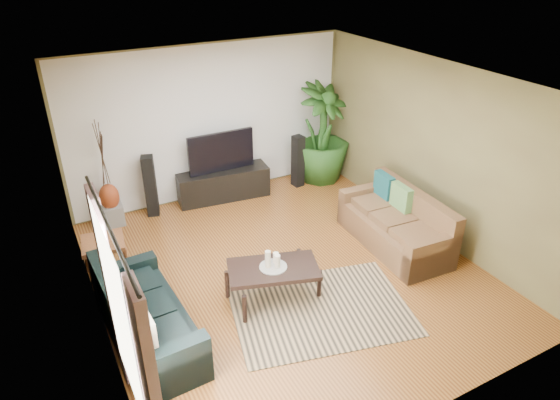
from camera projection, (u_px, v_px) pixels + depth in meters
floor at (287, 271)px, 7.08m from camera, size 5.50×5.50×0.00m
ceiling at (288, 82)px, 5.81m from camera, size 5.50×5.50×0.00m
wall_back at (210, 123)px, 8.58m from camera, size 5.00×0.00×5.00m
wall_front at (441, 312)px, 4.31m from camera, size 5.00×0.00×5.00m
wall_left at (86, 235)px, 5.41m from camera, size 0.00×5.50×5.50m
wall_right at (433, 151)px, 7.48m from camera, size 0.00×5.50×5.50m
backwall_panel at (210, 123)px, 8.57m from camera, size 4.90×0.00×4.90m
window_pane at (119, 319)px, 4.15m from camera, size 0.00×1.80×1.80m
curtain_far at (112, 291)px, 4.87m from camera, size 0.08×0.35×2.20m
curtain_rod at (108, 225)px, 3.74m from camera, size 0.03×1.90×0.03m
sofa_left at (147, 312)px, 5.68m from camera, size 0.89×1.90×0.85m
sofa_right at (395, 220)px, 7.49m from camera, size 0.97×1.94×0.85m
area_rug at (321, 309)px, 6.35m from camera, size 2.51×2.04×0.01m
coffee_table at (273, 282)px, 6.48m from camera, size 1.29×0.95×0.47m
candle_tray at (273, 267)px, 6.36m from camera, size 0.36×0.36×0.02m
candle_tall at (268, 259)px, 6.30m from camera, size 0.07×0.07×0.23m
candle_mid at (277, 261)px, 6.30m from camera, size 0.07×0.07×0.18m
candle_short at (276, 258)px, 6.40m from camera, size 0.07×0.07×0.15m
tv_stand at (223, 184)px, 8.93m from camera, size 1.67×0.67×0.54m
television at (221, 152)px, 8.63m from camera, size 1.19×0.06×0.70m
speaker_left at (150, 186)px, 8.27m from camera, size 0.25×0.26×1.06m
speaker_right at (298, 161)px, 9.27m from camera, size 0.20×0.22×0.99m
potted_plant at (322, 133)px, 9.32m from camera, size 1.33×1.33×1.86m
plant_pot at (320, 172)px, 9.70m from camera, size 0.34×0.34×0.27m
pedestal at (113, 214)px, 8.16m from camera, size 0.36×0.36×0.34m
vase at (109, 197)px, 8.01m from camera, size 0.31×0.31×0.44m
side_table at (106, 259)px, 6.85m from camera, size 0.61×0.61×0.58m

